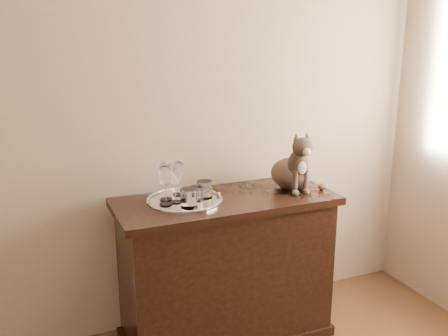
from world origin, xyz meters
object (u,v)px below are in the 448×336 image
Objects in this scene: wine_glass_b at (178,178)px; tumbler_b at (189,198)px; tray at (185,201)px; wine_glass_c at (165,185)px; tumbler_a at (197,194)px; cat at (292,159)px; tumbler_c at (205,190)px; wine_glass_d at (175,185)px; sideboard at (226,270)px; wine_glass_a at (165,181)px.

wine_glass_b reaches higher than tumbler_b.
tray is at bearing 83.28° from tumbler_b.
wine_glass_c reaches higher than tumbler_a.
wine_glass_c is at bearing -173.21° from cat.
tumbler_c is (0.12, 0.11, -0.00)m from tumbler_b.
tray is 0.11m from wine_glass_d.
wine_glass_c reaches higher than tumbler_b.
tumbler_c is at bearing -2.19° from tray.
tumbler_a reaches higher than sideboard.
tumbler_b is 0.67m from cat.
tumbler_a is 0.84× the size of tumbler_c.
tumbler_a is at bearing 48.48° from tumbler_b.
tray is 0.12m from tumbler_c.
cat reaches higher than tumbler_b.
wine_glass_c is at bearing -166.36° from tray.
wine_glass_c reaches higher than tray.
sideboard is 0.49m from tray.
tumbler_a is at bearing -178.38° from sideboard.
wine_glass_a reaches higher than tumbler_c.
sideboard is 5.68× the size of wine_glass_c.
wine_glass_a is at bearing 120.63° from wine_glass_d.
tumbler_b is 1.04× the size of tumbler_c.
sideboard is at bearing -3.13° from wine_glass_d.
tumbler_c reaches higher than sideboard.
sideboard is 0.50m from tumbler_a.
wine_glass_c reaches higher than wine_glass_d.
tumbler_b reaches higher than tumbler_a.
sideboard is at bearing -13.43° from wine_glass_a.
sideboard is at bearing -171.75° from cat.
wine_glass_a is 0.73m from cat.
wine_glass_b is 0.22m from tumbler_b.
wine_glass_b is at bearing 86.46° from tumbler_b.
cat is at bearing -9.74° from wine_glass_b.
tray is 0.12m from tumbler_b.
wine_glass_a is 0.98× the size of wine_glass_c.
cat is at bearing -4.08° from wine_glass_a.
tray is 0.14m from wine_glass_b.
tray is (-0.23, 0.03, 0.43)m from sideboard.
tumbler_a is at bearing -67.52° from wine_glass_b.
wine_glass_c is (-0.11, -0.13, 0.01)m from wine_glass_b.
wine_glass_d is 1.89× the size of tumbler_b.
wine_glass_c is 0.75m from cat.
wine_glass_b is 0.55× the size of cat.
sideboard is at bearing -6.88° from tray.
wine_glass_a is at bearing -179.02° from cat.
wine_glass_b is 0.16m from tumbler_a.
wine_glass_d reaches higher than tumbler_c.
sideboard is 12.74× the size of tumbler_c.
sideboard is at bearing -30.46° from wine_glass_b.
wine_glass_b is at bearing 149.54° from sideboard.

